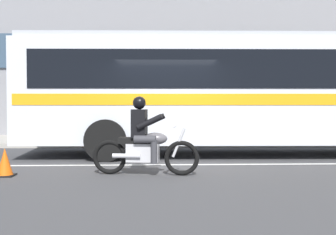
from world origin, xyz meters
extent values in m
plane|color=#3D3D3F|center=(0.00, 0.00, 0.00)|extent=(60.00, 60.00, 0.00)
cube|color=#A39E93|center=(0.00, 5.10, 0.07)|extent=(28.00, 3.80, 0.15)
cube|color=silver|center=(0.00, -0.60, 0.00)|extent=(26.60, 0.14, 0.01)
cube|color=gray|center=(0.00, 7.40, 5.16)|extent=(28.00, 0.80, 10.31)
cube|color=#384C60|center=(0.00, 6.96, 3.61)|extent=(25.76, 0.10, 1.40)
cube|color=silver|center=(2.37, 1.20, 1.73)|extent=(12.53, 2.85, 2.70)
cube|color=black|center=(2.37, 1.20, 2.28)|extent=(11.53, 2.86, 0.96)
cube|color=orange|center=(2.37, 1.20, 1.53)|extent=(12.28, 2.87, 0.28)
cube|color=#ADB1BA|center=(2.37, 1.20, 3.14)|extent=(12.28, 2.71, 0.16)
cylinder|color=black|center=(-1.49, 0.02, 0.52)|extent=(1.04, 0.30, 1.04)
torus|color=black|center=(0.24, -2.03, 0.34)|extent=(0.70, 0.19, 0.69)
torus|color=black|center=(-1.20, -1.82, 0.34)|extent=(0.70, 0.19, 0.69)
cube|color=silver|center=(-0.53, -1.92, 0.44)|extent=(0.67, 0.37, 0.36)
ellipsoid|color=#59565B|center=(-0.28, -1.96, 0.72)|extent=(0.51, 0.35, 0.24)
cube|color=black|center=(-0.73, -1.89, 0.69)|extent=(0.59, 0.34, 0.12)
cylinder|color=silver|center=(0.18, -2.02, 0.65)|extent=(0.28, 0.09, 0.58)
cylinder|color=silver|center=(0.10, -2.01, 0.96)|extent=(0.13, 0.64, 0.04)
cylinder|color=silver|center=(-0.85, -2.04, 0.39)|extent=(0.56, 0.17, 0.09)
cube|color=black|center=(-0.60, -1.91, 1.02)|extent=(0.33, 0.40, 0.56)
sphere|color=black|center=(-0.60, -1.91, 1.44)|extent=(0.26, 0.26, 0.26)
cylinder|color=#38383D|center=(-0.43, -1.75, 0.72)|extent=(0.44, 0.21, 0.15)
cylinder|color=#38383D|center=(-0.26, -1.78, 0.48)|extent=(0.13, 0.13, 0.46)
cylinder|color=#38383D|center=(-0.49, -2.11, 0.72)|extent=(0.44, 0.21, 0.15)
cylinder|color=#38383D|center=(-0.31, -2.13, 0.48)|extent=(0.13, 0.13, 0.46)
cylinder|color=black|center=(-0.33, -1.75, 1.06)|extent=(0.53, 0.18, 0.32)
cylinder|color=black|center=(-0.39, -2.14, 1.06)|extent=(0.53, 0.18, 0.32)
cone|color=#EA590F|center=(-3.22, -1.98, 0.28)|extent=(0.32, 0.32, 0.55)
cube|color=black|center=(-3.22, -1.98, 0.01)|extent=(0.36, 0.36, 0.03)
camera|label=1|loc=(-0.34, -10.00, 1.40)|focal=43.49mm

